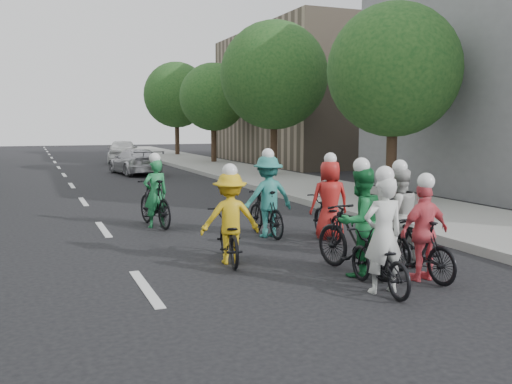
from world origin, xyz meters
TOP-DOWN VIEW (x-y plane):
  - ground at (0.00, 0.00)m, footprint 120.00×120.00m
  - sidewalk_right at (8.00, 10.00)m, footprint 4.00×80.00m
  - curb_right at (6.05, 10.00)m, footprint 0.18×80.00m
  - bldg_se at (16.00, 24.00)m, footprint 10.00×14.00m
  - tree_r_0 at (8.80, 6.60)m, footprint 4.00×4.00m
  - tree_r_1 at (8.80, 15.60)m, footprint 4.80×4.80m
  - tree_r_2 at (8.80, 24.60)m, footprint 4.00×4.00m
  - tree_r_3 at (8.80, 33.60)m, footprint 4.80×4.80m
  - cyclist_0 at (3.06, -1.36)m, footprint 0.67×1.64m
  - cyclist_1 at (3.26, -0.46)m, footprint 0.94×1.92m
  - cyclist_2 at (1.64, 1.04)m, footprint 1.09×1.76m
  - cyclist_3 at (4.00, -1.06)m, footprint 0.90×1.57m
  - cyclist_4 at (4.21, 2.22)m, footprint 0.88×1.75m
  - cyclist_5 at (1.17, 4.91)m, footprint 0.83×1.92m
  - cyclist_6 at (4.42, 0.18)m, footprint 0.94×2.01m
  - cyclist_7 at (3.12, 2.90)m, footprint 1.14×1.68m
  - follow_car_lead at (3.17, 19.14)m, footprint 2.22×4.36m
  - follow_car_trail at (3.82, 27.14)m, footprint 2.40×4.57m

SIDE VIEW (x-z plane):
  - ground at x=0.00m, z-range 0.00..0.00m
  - sidewalk_right at x=8.00m, z-range 0.00..0.15m
  - curb_right at x=6.05m, z-range 0.00..0.18m
  - cyclist_0 at x=3.06m, z-range -0.32..1.47m
  - cyclist_3 at x=4.00m, z-range -0.22..1.42m
  - follow_car_lead at x=3.17m, z-range 0.00..1.21m
  - cyclist_4 at x=4.21m, z-range -0.27..1.51m
  - cyclist_2 at x=1.64m, z-range -0.23..1.47m
  - cyclist_5 at x=1.17m, z-range -0.24..1.48m
  - cyclist_6 at x=4.42m, z-range -0.25..1.50m
  - cyclist_1 at x=3.26m, z-range -0.23..1.63m
  - cyclist_7 at x=3.12m, z-range -0.21..1.66m
  - follow_car_trail at x=3.82m, z-range 0.00..1.48m
  - tree_r_0 at x=8.80m, z-range 0.98..6.95m
  - tree_r_2 at x=8.80m, z-range 0.98..6.95m
  - bldg_se at x=16.00m, z-range 0.00..8.00m
  - tree_r_1 at x=8.80m, z-range 1.05..7.98m
  - tree_r_3 at x=8.80m, z-range 1.05..7.98m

